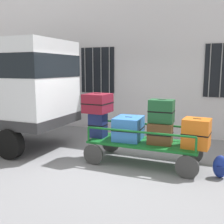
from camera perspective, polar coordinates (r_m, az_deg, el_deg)
The scene contains 11 objects.
ground_plane at distance 6.24m, azimuth 1.06°, elevation -10.05°, with size 40.00×40.00×0.00m, color gray.
building_wall at distance 8.66m, azimuth 8.40°, elevation 12.00°, with size 12.00×0.38×5.00m.
luggage_cart at distance 5.93m, azimuth 6.70°, elevation -7.17°, with size 2.42×1.00×0.50m.
cart_railing at distance 5.83m, azimuth 6.77°, elevation -3.65°, with size 2.30×0.87×0.32m.
suitcase_left_bottom at distance 6.19m, azimuth -2.99°, elevation -2.70°, with size 0.37×0.32×0.58m.
suitcase_left_middle at distance 6.11m, azimuth -3.05°, elevation 1.91°, with size 0.56×0.61×0.43m.
suitcase_midleft_bottom at distance 5.98m, azimuth 3.52°, elevation -3.46°, with size 0.62×0.73×0.51m.
suitcase_center_bottom at distance 5.73m, azimuth 10.18°, elevation -4.49°, with size 0.53×0.43×0.44m.
suitcase_center_middle at distance 5.70m, azimuth 10.44°, elevation 0.19°, with size 0.52×0.37×0.49m.
suitcase_midright_bottom at distance 5.61m, azimuth 17.46°, elevation -4.31°, with size 0.56×0.52×0.59m.
backpack at distance 5.59m, azimuth 21.98°, elevation -10.72°, with size 0.27×0.22×0.44m.
Camera 1 is at (2.18, -5.48, 2.06)m, focal length 43.12 mm.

